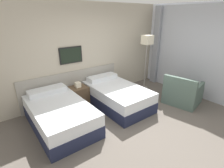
# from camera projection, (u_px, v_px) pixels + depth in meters

# --- Properties ---
(ground_plane) EXTENTS (16.00, 16.00, 0.00)m
(ground_plane) POSITION_uv_depth(u_px,v_px,m) (143.00, 129.00, 3.86)
(ground_plane) COLOR #5B544C
(wall_headboard) EXTENTS (10.00, 0.10, 2.70)m
(wall_headboard) POSITION_uv_depth(u_px,v_px,m) (88.00, 54.00, 5.03)
(wall_headboard) COLOR #B7AD99
(wall_headboard) RESTS_ON ground_plane
(wall_window) EXTENTS (0.21, 4.72, 2.70)m
(wall_window) POSITION_uv_depth(u_px,v_px,m) (213.00, 54.00, 4.80)
(wall_window) COLOR white
(wall_window) RESTS_ON ground_plane
(bed_near_door) EXTENTS (1.12, 1.91, 0.68)m
(bed_near_door) POSITION_uv_depth(u_px,v_px,m) (60.00, 114.00, 3.89)
(bed_near_door) COLOR #1E233D
(bed_near_door) RESTS_ON ground_plane
(bed_near_window) EXTENTS (1.12, 1.91, 0.68)m
(bed_near_window) POSITION_uv_depth(u_px,v_px,m) (117.00, 96.00, 4.80)
(bed_near_window) COLOR #1E233D
(bed_near_window) RESTS_ON ground_plane
(nightstand) EXTENTS (0.48, 0.44, 0.66)m
(nightstand) POSITION_uv_depth(u_px,v_px,m) (79.00, 95.00, 4.86)
(nightstand) COLOR brown
(nightstand) RESTS_ON ground_plane
(floor_lamp) EXTENTS (0.29, 0.29, 1.77)m
(floor_lamp) POSITION_uv_depth(u_px,v_px,m) (147.00, 43.00, 5.48)
(floor_lamp) COLOR #9E9993
(floor_lamp) RESTS_ON ground_plane
(armchair) EXTENTS (1.00, 1.03, 0.84)m
(armchair) POSITION_uv_depth(u_px,v_px,m) (182.00, 94.00, 4.93)
(armchair) COLOR #4C6056
(armchair) RESTS_ON ground_plane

